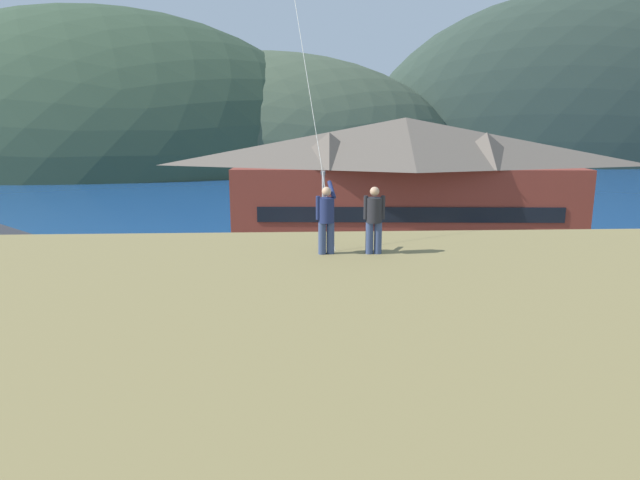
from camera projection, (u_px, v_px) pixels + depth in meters
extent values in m
plane|color=#66604C|center=(295.00, 377.00, 22.73)|extent=(600.00, 600.00, 0.00)
cube|color=gray|center=(295.00, 331.00, 27.60)|extent=(40.00, 20.00, 0.10)
cube|color=navy|center=(294.00, 193.00, 81.30)|extent=(360.00, 84.00, 0.03)
ellipsoid|color=#334733|center=(100.00, 167.00, 127.52)|extent=(113.34, 75.81, 69.88)
ellipsoid|color=#42513D|center=(266.00, 164.00, 134.50)|extent=(94.30, 66.54, 52.79)
ellipsoid|color=#2D3D33|center=(584.00, 162.00, 142.96)|extent=(119.60, 45.98, 84.80)
cube|color=brown|center=(403.00, 211.00, 43.03)|extent=(26.15, 9.67, 7.01)
cube|color=black|center=(410.00, 215.00, 38.99)|extent=(21.79, 1.48, 1.10)
pyramid|color=#60564C|center=(405.00, 142.00, 41.91)|extent=(27.74, 10.57, 3.62)
pyramid|color=#60564C|center=(329.00, 150.00, 40.73)|extent=(4.69, 4.69, 2.53)
pyramid|color=#60564C|center=(486.00, 150.00, 40.55)|extent=(4.69, 4.69, 2.53)
cube|color=#756B5B|center=(1.00, 291.00, 28.14)|extent=(6.34, 5.60, 3.73)
cube|color=#756B5B|center=(306.00, 230.00, 44.65)|extent=(4.96, 5.02, 3.34)
pyramid|color=#47474C|center=(306.00, 201.00, 44.13)|extent=(5.37, 5.51, 1.55)
cube|color=black|center=(311.00, 242.00, 42.59)|extent=(1.10, 0.22, 2.34)
cube|color=#70604C|center=(289.00, 223.00, 55.00)|extent=(3.20, 13.97, 0.70)
cube|color=#23564C|center=(251.00, 230.00, 51.36)|extent=(3.29, 7.81, 0.90)
cube|color=#33665B|center=(251.00, 224.00, 51.25)|extent=(3.19, 7.57, 0.16)
cube|color=silver|center=(251.00, 218.00, 50.57)|extent=(1.95, 2.46, 1.10)
cube|color=#23564C|center=(323.00, 222.00, 54.95)|extent=(2.21, 6.23, 0.90)
cube|color=#33665B|center=(323.00, 217.00, 54.84)|extent=(2.15, 6.04, 0.16)
cube|color=silver|center=(323.00, 212.00, 54.25)|extent=(1.45, 1.90, 1.10)
cube|color=#23564C|center=(254.00, 228.00, 52.31)|extent=(2.18, 6.26, 0.90)
cube|color=#33665B|center=(254.00, 222.00, 52.20)|extent=(2.11, 6.07, 0.16)
cube|color=silver|center=(254.00, 216.00, 51.61)|extent=(1.45, 1.90, 1.10)
cube|color=black|center=(576.00, 300.00, 29.91)|extent=(4.36, 2.21, 0.80)
cube|color=black|center=(575.00, 287.00, 29.73)|extent=(2.25, 1.80, 0.70)
cube|color=black|center=(575.00, 288.00, 29.74)|extent=(2.29, 1.84, 0.32)
cylinder|color=black|center=(609.00, 312.00, 29.30)|extent=(0.66, 0.28, 0.64)
cylinder|color=black|center=(588.00, 301.00, 31.08)|extent=(0.66, 0.28, 0.64)
cylinder|color=black|center=(562.00, 314.00, 28.92)|extent=(0.66, 0.28, 0.64)
cylinder|color=black|center=(543.00, 303.00, 30.69)|extent=(0.66, 0.28, 0.64)
cube|color=red|center=(320.00, 362.00, 22.20)|extent=(4.20, 1.81, 0.80)
cube|color=#B11A15|center=(316.00, 345.00, 22.04)|extent=(2.10, 1.60, 0.70)
cube|color=black|center=(316.00, 346.00, 22.04)|extent=(2.15, 1.64, 0.32)
cylinder|color=black|center=(356.00, 381.00, 21.46)|extent=(0.64, 0.22, 0.64)
cylinder|color=black|center=(351.00, 361.00, 23.25)|extent=(0.64, 0.22, 0.64)
cylinder|color=black|center=(286.00, 383.00, 21.32)|extent=(0.64, 0.22, 0.64)
cylinder|color=black|center=(286.00, 363.00, 23.12)|extent=(0.64, 0.22, 0.64)
cube|color=#236633|center=(186.00, 316.00, 27.52)|extent=(4.29, 2.01, 0.80)
cube|color=#1E562B|center=(188.00, 302.00, 27.36)|extent=(2.18, 1.71, 0.70)
cube|color=black|center=(188.00, 302.00, 27.37)|extent=(2.22, 1.74, 0.32)
cylinder|color=black|center=(164.00, 317.00, 28.51)|extent=(0.65, 0.25, 0.64)
cylinder|color=black|center=(153.00, 330.00, 26.71)|extent=(0.65, 0.25, 0.64)
cylinder|color=black|center=(217.00, 317.00, 28.50)|extent=(0.65, 0.25, 0.64)
cylinder|color=black|center=(210.00, 330.00, 26.70)|extent=(0.65, 0.25, 0.64)
cube|color=#B28923|center=(459.00, 300.00, 29.89)|extent=(4.22, 1.85, 0.80)
cube|color=olive|center=(456.00, 287.00, 29.72)|extent=(2.12, 1.62, 0.70)
cube|color=black|center=(456.00, 288.00, 29.73)|extent=(2.16, 1.66, 0.32)
cylinder|color=black|center=(488.00, 313.00, 29.12)|extent=(0.64, 0.23, 0.64)
cylinder|color=black|center=(478.00, 302.00, 30.92)|extent=(0.64, 0.23, 0.64)
cylinder|color=black|center=(437.00, 313.00, 29.03)|extent=(0.64, 0.23, 0.64)
cylinder|color=black|center=(429.00, 302.00, 30.82)|extent=(0.64, 0.23, 0.64)
cube|color=red|center=(151.00, 360.00, 22.39)|extent=(4.27, 1.98, 0.80)
cube|color=#B11A15|center=(154.00, 343.00, 22.25)|extent=(2.17, 1.69, 0.70)
cube|color=black|center=(154.00, 344.00, 22.26)|extent=(2.21, 1.72, 0.32)
cylinder|color=black|center=(124.00, 361.00, 23.25)|extent=(0.65, 0.25, 0.64)
cylinder|color=black|center=(112.00, 381.00, 21.46)|extent=(0.65, 0.25, 0.64)
cylinder|color=black|center=(189.00, 359.00, 23.49)|extent=(0.65, 0.25, 0.64)
cylinder|color=black|center=(183.00, 378.00, 21.71)|extent=(0.65, 0.25, 0.64)
cube|color=#9EA3A8|center=(485.00, 347.00, 23.75)|extent=(4.28, 2.01, 0.80)
cube|color=gray|center=(483.00, 330.00, 23.57)|extent=(2.18, 1.70, 0.70)
cube|color=black|center=(483.00, 331.00, 23.58)|extent=(2.22, 1.74, 0.32)
cylinder|color=black|center=(524.00, 363.00, 23.07)|extent=(0.65, 0.25, 0.64)
cylinder|color=black|center=(506.00, 346.00, 24.85)|extent=(0.65, 0.25, 0.64)
cylinder|color=black|center=(461.00, 366.00, 22.81)|extent=(0.65, 0.25, 0.64)
cylinder|color=black|center=(447.00, 348.00, 24.59)|extent=(0.65, 0.25, 0.64)
cylinder|color=black|center=(632.00, 361.00, 23.30)|extent=(0.66, 0.27, 0.64)
cylinder|color=black|center=(605.00, 344.00, 25.08)|extent=(0.66, 0.27, 0.64)
cube|color=#236633|center=(346.00, 302.00, 29.61)|extent=(4.22, 1.85, 0.80)
cube|color=#1E562B|center=(344.00, 289.00, 29.44)|extent=(2.12, 1.63, 0.70)
cube|color=black|center=(344.00, 289.00, 29.45)|extent=(2.16, 1.66, 0.32)
cylinder|color=black|center=(373.00, 315.00, 28.84)|extent=(0.64, 0.23, 0.64)
cylinder|color=black|center=(369.00, 303.00, 30.64)|extent=(0.64, 0.23, 0.64)
cylinder|color=black|center=(322.00, 315.00, 28.75)|extent=(0.64, 0.23, 0.64)
cylinder|color=black|center=(320.00, 304.00, 30.54)|extent=(0.64, 0.23, 0.64)
cylinder|color=#ADADB2|center=(323.00, 235.00, 32.26)|extent=(0.16, 0.16, 7.43)
cube|color=#4C4C51|center=(323.00, 173.00, 31.83)|extent=(0.24, 0.70, 0.20)
cylinder|color=#384770|center=(322.00, 238.00, 14.14)|extent=(0.20, 0.20, 0.82)
cylinder|color=#384770|center=(330.00, 238.00, 14.19)|extent=(0.20, 0.20, 0.82)
cylinder|color=navy|center=(326.00, 210.00, 14.01)|extent=(0.40, 0.40, 0.64)
sphere|color=tan|center=(326.00, 192.00, 13.91)|extent=(0.24, 0.24, 0.24)
cylinder|color=navy|center=(332.00, 190.00, 14.12)|extent=(0.21, 0.57, 0.43)
cylinder|color=navy|center=(318.00, 208.00, 13.95)|extent=(0.11, 0.11, 0.60)
cylinder|color=#384770|center=(369.00, 238.00, 14.18)|extent=(0.20, 0.20, 0.82)
cylinder|color=#384770|center=(378.00, 238.00, 14.19)|extent=(0.20, 0.20, 0.82)
cylinder|color=#232328|center=(374.00, 210.00, 14.03)|extent=(0.40, 0.40, 0.64)
sphere|color=tan|center=(375.00, 191.00, 13.93)|extent=(0.24, 0.24, 0.24)
cylinder|color=#232328|center=(366.00, 207.00, 14.01)|extent=(0.11, 0.11, 0.60)
cylinder|color=#232328|center=(383.00, 207.00, 14.02)|extent=(0.11, 0.11, 0.60)
cylinder|color=silver|center=(299.00, 24.00, 15.48)|extent=(1.81, 4.71, 12.07)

